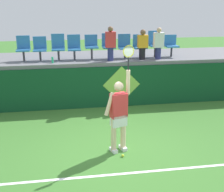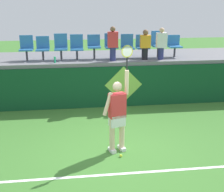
{
  "view_description": "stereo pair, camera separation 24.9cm",
  "coord_description": "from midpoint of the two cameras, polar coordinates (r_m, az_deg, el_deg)",
  "views": [
    {
      "loc": [
        -1.22,
        -6.51,
        3.61
      ],
      "look_at": [
        -0.02,
        1.12,
        1.05
      ],
      "focal_mm": 48.57,
      "sensor_mm": 36.0,
      "label": 1
    },
    {
      "loc": [
        -0.98,
        -6.54,
        3.61
      ],
      "look_at": [
        -0.02,
        1.12,
        1.05
      ],
      "focal_mm": 48.57,
      "sensor_mm": 36.0,
      "label": 2
    }
  ],
  "objects": [
    {
      "name": "water_bottle",
      "position": [
        10.13,
        -10.01,
        6.74
      ],
      "size": [
        0.06,
        0.06,
        0.2
      ],
      "primitive_type": "cylinder",
      "color": "#26B272",
      "rests_on": "spectator_platform"
    },
    {
      "name": "spectator_platform",
      "position": [
        11.15,
        -1.36,
        7.23
      ],
      "size": [
        13.89,
        2.44,
        0.12
      ],
      "primitive_type": "cube",
      "color": "slate",
      "rests_on": "court_back_wall"
    },
    {
      "name": "stadium_chair_8",
      "position": [
        11.04,
        9.26,
        9.87
      ],
      "size": [
        0.44,
        0.42,
        0.91
      ],
      "color": "#38383D",
      "rests_on": "spectator_platform"
    },
    {
      "name": "stadium_chair_9",
      "position": [
        11.23,
        12.29,
        9.43
      ],
      "size": [
        0.44,
        0.42,
        0.76
      ],
      "color": "#38383D",
      "rests_on": "spectator_platform"
    },
    {
      "name": "tennis_player",
      "position": [
        7.14,
        2.01,
        -3.23
      ],
      "size": [
        0.73,
        0.36,
        2.57
      ],
      "color": "white",
      "rests_on": "ground_plane"
    },
    {
      "name": "stadium_chair_0",
      "position": [
        10.71,
        -15.16,
        8.92
      ],
      "size": [
        0.44,
        0.42,
        0.83
      ],
      "color": "#38383D",
      "rests_on": "spectator_platform"
    },
    {
      "name": "tennis_ball",
      "position": [
        7.27,
        2.68,
        -11.18
      ],
      "size": [
        0.07,
        0.07,
        0.07
      ],
      "primitive_type": "sphere",
      "color": "#D1E533",
      "rests_on": "ground_plane"
    },
    {
      "name": "spectator_0",
      "position": [
        10.49,
        6.96,
        9.66
      ],
      "size": [
        0.34,
        0.2,
        1.02
      ],
      "color": "black",
      "rests_on": "spectator_platform"
    },
    {
      "name": "stadium_chair_4",
      "position": [
        10.63,
        -2.73,
        9.56
      ],
      "size": [
        0.44,
        0.42,
        0.82
      ],
      "color": "#38383D",
      "rests_on": "spectator_platform"
    },
    {
      "name": "spectator_2",
      "position": [
        10.24,
        0.86,
        9.93
      ],
      "size": [
        0.34,
        0.2,
        1.14
      ],
      "color": "navy",
      "rests_on": "spectator_platform"
    },
    {
      "name": "court_baseline_stripe",
      "position": [
        6.69,
        3.58,
        -14.36
      ],
      "size": [
        12.5,
        0.08,
        0.01
      ],
      "primitive_type": "cube",
      "color": "white",
      "rests_on": "ground_plane"
    },
    {
      "name": "stadium_chair_2",
      "position": [
        10.62,
        -8.93,
        9.31
      ],
      "size": [
        0.44,
        0.42,
        0.87
      ],
      "color": "#38383D",
      "rests_on": "spectator_platform"
    },
    {
      "name": "stadium_chair_1",
      "position": [
        10.65,
        -12.24,
        8.97
      ],
      "size": [
        0.44,
        0.42,
        0.79
      ],
      "color": "#38383D",
      "rests_on": "spectator_platform"
    },
    {
      "name": "stadium_chair_7",
      "position": [
        10.91,
        6.4,
        9.48
      ],
      "size": [
        0.44,
        0.42,
        0.79
      ],
      "color": "#38383D",
      "rests_on": "spectator_platform"
    },
    {
      "name": "ground_plane",
      "position": [
        7.54,
        2.16,
        -10.29
      ],
      "size": [
        40.0,
        40.0,
        0.0
      ],
      "primitive_type": "plane",
      "color": "#3D752D"
    },
    {
      "name": "stadium_chair_5",
      "position": [
        10.7,
        0.52,
        9.65
      ],
      "size": [
        0.44,
        0.42,
        0.85
      ],
      "color": "#38383D",
      "rests_on": "spectator_platform"
    },
    {
      "name": "stadium_chair_3",
      "position": [
        10.62,
        -5.98,
        9.31
      ],
      "size": [
        0.44,
        0.42,
        0.83
      ],
      "color": "#38383D",
      "rests_on": "spectator_platform"
    },
    {
      "name": "court_back_wall",
      "position": [
        10.2,
        -0.66,
        1.77
      ],
      "size": [
        13.89,
        0.2,
        1.4
      ],
      "primitive_type": "cube",
      "color": "#0F4223",
      "rests_on": "ground_plane"
    },
    {
      "name": "stadium_chair_6",
      "position": [
        10.8,
        3.58,
        9.51
      ],
      "size": [
        0.44,
        0.42,
        0.82
      ],
      "color": "#38383D",
      "rests_on": "spectator_platform"
    },
    {
      "name": "spectator_1",
      "position": [
        10.62,
        9.93,
        9.75
      ],
      "size": [
        0.34,
        0.2,
        1.08
      ],
      "color": "navy",
      "rests_on": "spectator_platform"
    },
    {
      "name": "wall_signage_mount",
      "position": [
        10.41,
        2.8,
        -1.96
      ],
      "size": [
        1.27,
        0.01,
        1.41
      ],
      "color": "#0F4223",
      "rests_on": "ground_plane"
    }
  ]
}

